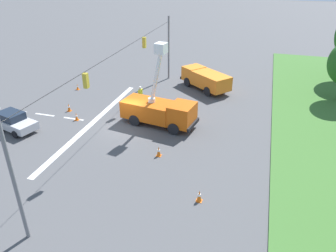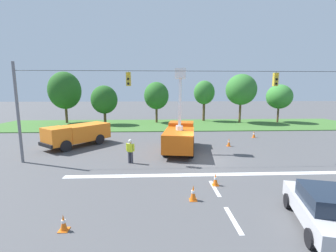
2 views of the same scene
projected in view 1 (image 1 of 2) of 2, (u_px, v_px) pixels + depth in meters
ground_plane at (126, 126)px, 28.13m from camera, size 200.00×200.00×0.00m
lane_markings at (79, 119)px, 29.27m from camera, size 17.60×15.25×0.01m
signal_gantry at (123, 79)px, 26.12m from camera, size 26.20×0.33×7.20m
utility_truck_bucket_lift at (160, 110)px, 27.77m from camera, size 3.37×6.74×7.07m
utility_truck_support_near at (205, 79)px, 35.43m from camera, size 5.59×6.14×2.04m
sedan_silver at (13, 121)px, 27.24m from camera, size 2.86×4.62×1.56m
road_worker at (140, 94)px, 32.09m from camera, size 0.62×0.36×1.77m
traffic_cone_foreground_left at (69, 107)px, 30.71m from camera, size 0.36×0.36×0.76m
traffic_cone_foreground_right at (159, 151)px, 23.78m from camera, size 0.36×0.36×0.78m
traffic_cone_mid_left at (199, 196)px, 19.35m from camera, size 0.36×0.36×0.78m
traffic_cone_mid_right at (76, 116)px, 29.02m from camera, size 0.36×0.36×0.72m
traffic_cone_near_bucket at (78, 87)px, 35.71m from camera, size 0.36×0.36×0.64m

